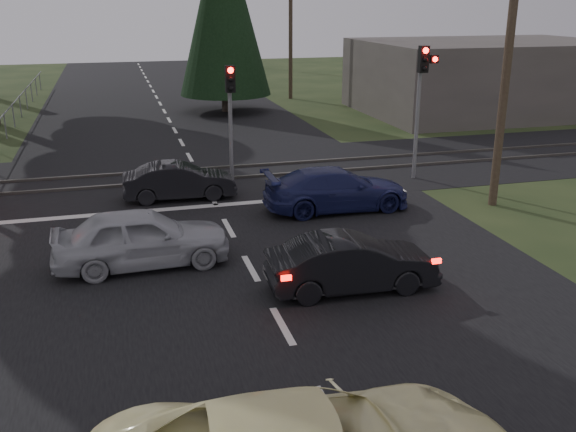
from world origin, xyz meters
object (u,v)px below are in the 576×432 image
object	(u,v)px
traffic_signal_center	(231,104)
blue_sedan	(336,189)
traffic_signal_right	(422,87)
utility_pole_near	(508,52)
dark_hatchback	(352,264)
utility_pole_far	(223,15)
dark_car_far	(179,181)
utility_pole_mid	(291,24)
silver_car	(142,238)

from	to	relation	value
traffic_signal_center	blue_sedan	distance (m)	5.08
traffic_signal_right	utility_pole_near	bearing A→B (deg)	-74.66
traffic_signal_center	dark_hatchback	world-z (taller)	traffic_signal_center
traffic_signal_center	dark_hatchback	xyz separation A→B (m)	(0.93, -9.42, -2.18)
utility_pole_far	blue_sedan	xyz separation A→B (m)	(-4.97, -48.17, -4.07)
utility_pole_near	blue_sedan	size ratio (longest dim) A/B	2.00
utility_pole_near	dark_car_far	distance (m)	10.87
blue_sedan	dark_car_far	size ratio (longest dim) A/B	1.25
utility_pole_near	utility_pole_far	xyz separation A→B (m)	(0.00, 49.00, 0.00)
traffic_signal_right	dark_car_far	size ratio (longest dim) A/B	1.31
dark_hatchback	blue_sedan	world-z (taller)	blue_sedan
traffic_signal_right	utility_pole_mid	world-z (taller)	utility_pole_mid
blue_sedan	utility_pole_near	bearing A→B (deg)	-99.21
utility_pole_near	blue_sedan	distance (m)	6.48
traffic_signal_center	dark_car_far	distance (m)	3.32
blue_sedan	dark_car_far	bearing A→B (deg)	62.27
utility_pole_far	dark_hatchback	world-z (taller)	utility_pole_far
utility_pole_far	dark_car_far	xyz separation A→B (m)	(-9.51, -45.75, -4.13)
utility_pole_far	blue_sedan	bearing A→B (deg)	-95.89
blue_sedan	dark_car_far	xyz separation A→B (m)	(-4.54, 2.42, -0.06)
utility_pole_mid	blue_sedan	xyz separation A→B (m)	(-4.97, -23.17, -4.07)
silver_car	utility_pole_mid	bearing A→B (deg)	-24.80
utility_pole_near	silver_car	world-z (taller)	utility_pole_near
traffic_signal_center	utility_pole_near	world-z (taller)	utility_pole_near
utility_pole_far	dark_car_far	size ratio (longest dim) A/B	2.50
utility_pole_near	silver_car	bearing A→B (deg)	-169.14
traffic_signal_center	utility_pole_far	bearing A→B (deg)	80.40
silver_car	traffic_signal_right	bearing A→B (deg)	-62.89
traffic_signal_center	silver_car	size ratio (longest dim) A/B	0.97
traffic_signal_right	silver_car	size ratio (longest dim) A/B	1.11
dark_hatchback	blue_sedan	size ratio (longest dim) A/B	0.84
utility_pole_far	dark_hatchback	bearing A→B (deg)	-96.97
silver_car	dark_car_far	xyz separation A→B (m)	(1.48, 5.36, -0.13)
blue_sedan	utility_pole_mid	bearing A→B (deg)	-11.83
traffic_signal_right	blue_sedan	size ratio (longest dim) A/B	1.04
silver_car	utility_pole_far	bearing A→B (deg)	-14.11
dark_car_far	blue_sedan	bearing A→B (deg)	-116.26
utility_pole_near	utility_pole_mid	world-z (taller)	same
utility_pole_near	dark_hatchback	size ratio (longest dim) A/B	2.38
utility_pole_near	dark_car_far	xyz separation A→B (m)	(-9.51, 3.25, -4.13)
traffic_signal_center	utility_pole_near	size ratio (longest dim) A/B	0.46
traffic_signal_center	silver_car	distance (m)	7.91
dark_hatchback	traffic_signal_right	bearing A→B (deg)	-32.22
traffic_signal_right	utility_pole_near	distance (m)	3.87
dark_car_far	utility_pole_mid	bearing A→B (deg)	-22.87
traffic_signal_right	traffic_signal_center	bearing A→B (deg)	169.59
traffic_signal_right	utility_pole_near	size ratio (longest dim) A/B	0.52
traffic_signal_center	dark_hatchback	bearing A→B (deg)	-84.38
dark_hatchback	silver_car	world-z (taller)	silver_car
utility_pole_far	blue_sedan	size ratio (longest dim) A/B	2.00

